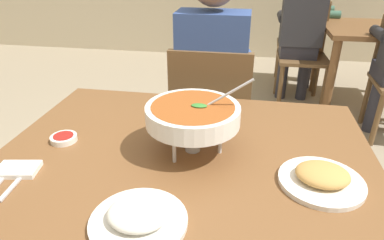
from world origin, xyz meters
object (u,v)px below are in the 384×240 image
curry_bowl (193,115)px  appetizer_plate (322,178)px  chair_bg_right (309,38)px  dining_table_far (382,43)px  sauce_dish (64,138)px  patron_bg_middle (302,24)px  patron_bg_right (305,14)px  chair_bg_middle (302,48)px  dining_table_main (185,180)px  chair_diner_main (211,115)px  rice_plate (138,217)px  diner_main (213,73)px

curry_bowl → appetizer_plate: curry_bowl is taller
appetizer_plate → chair_bg_right: (0.37, 2.82, -0.25)m
chair_bg_right → dining_table_far: bearing=-43.4°
chair_bg_right → appetizer_plate: bearing=-97.4°
curry_bowl → sauce_dish: 0.47m
patron_bg_middle → patron_bg_right: size_ratio=1.00×
dining_table_far → patron_bg_middle: bearing=178.7°
dining_table_far → patron_bg_middle: patron_bg_middle is taller
sauce_dish → chair_bg_middle: chair_bg_middle is taller
curry_bowl → appetizer_plate: 0.42m
dining_table_main → chair_diner_main: 0.78m
dining_table_far → chair_bg_middle: (-0.64, 0.09, -0.10)m
patron_bg_middle → rice_plate: bearing=-104.5°
chair_diner_main → dining_table_far: 1.97m
chair_diner_main → chair_bg_middle: (0.67, 1.56, 0.00)m
dining_table_main → patron_bg_middle: size_ratio=0.94×
diner_main → dining_table_far: (1.31, 1.43, -0.14)m
dining_table_far → chair_bg_middle: 0.65m
patron_bg_middle → patron_bg_right: same height
dining_table_main → curry_bowl: (0.02, 0.03, 0.23)m
patron_bg_middle → dining_table_far: bearing=-1.3°
appetizer_plate → patron_bg_middle: 2.35m
chair_diner_main → chair_bg_middle: bearing=66.8°
chair_bg_right → patron_bg_right: patron_bg_right is taller
chair_bg_middle → diner_main: bearing=-113.7°
sauce_dish → dining_table_far: (1.74, 2.23, -0.14)m
rice_plate → chair_bg_middle: 2.77m
rice_plate → patron_bg_right: 3.18m
dining_table_far → chair_diner_main: bearing=-131.7°
chair_diner_main → curry_bowl: bearing=-88.2°
patron_bg_right → chair_bg_middle: bearing=-95.4°
dining_table_main → diner_main: bearing=90.0°
dining_table_main → chair_bg_middle: (0.67, 2.33, -0.13)m
patron_bg_middle → patron_bg_right: bearing=80.0°
chair_bg_middle → patron_bg_middle: size_ratio=0.69×
dining_table_main → chair_diner_main: chair_diner_main is taller
diner_main → appetizer_plate: diner_main is taller
diner_main → rice_plate: bearing=-92.5°
curry_bowl → chair_bg_right: (0.76, 2.70, -0.36)m
diner_main → sauce_dish: (-0.43, -0.79, 0.01)m
chair_diner_main → rice_plate: bearing=-92.6°
curry_bowl → chair_bg_middle: size_ratio=0.37×
dining_table_far → patron_bg_right: (-0.60, 0.53, 0.14)m
dining_table_main → rice_plate: 0.35m
dining_table_main → appetizer_plate: bearing=-11.8°
sauce_dish → patron_bg_right: size_ratio=0.07×
chair_diner_main → appetizer_plate: 0.99m
diner_main → curry_bowl: diner_main is taller
chair_bg_middle → chair_diner_main: bearing=-113.2°
dining_table_far → curry_bowl: bearing=-120.2°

